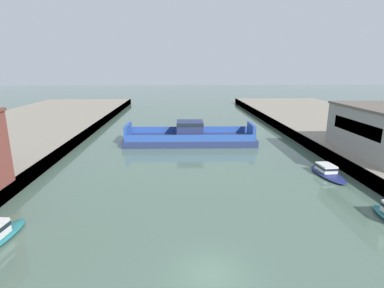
% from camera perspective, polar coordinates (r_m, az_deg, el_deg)
% --- Properties ---
extents(ground_plane, '(400.00, 400.00, 0.00)m').
position_cam_1_polar(ground_plane, '(20.46, 3.49, -23.38)').
color(ground_plane, '#4C6656').
extents(chain_ferry, '(21.75, 7.31, 3.77)m').
position_cam_1_polar(chain_ferry, '(50.51, -0.39, 1.38)').
color(chain_ferry, navy).
rests_on(chain_ferry, ground).
extents(moored_boat_near_right, '(2.75, 6.74, 1.24)m').
position_cam_1_polar(moored_boat_near_right, '(39.36, 24.19, -4.74)').
color(moored_boat_near_right, navy).
rests_on(moored_boat_near_right, ground).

